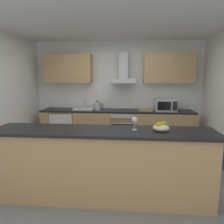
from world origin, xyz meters
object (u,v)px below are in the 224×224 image
(sink, at_px, (84,109))
(chopping_board, at_px, (146,110))
(refrigerator, at_px, (65,128))
(range_hood, at_px, (124,74))
(fruit_bowl, at_px, (161,127))
(oven, at_px, (123,128))
(wine_glass, at_px, (135,121))
(microwave, at_px, (166,105))
(kettle, at_px, (98,106))

(sink, bearing_deg, chopping_board, -1.29)
(refrigerator, bearing_deg, sink, 1.55)
(refrigerator, bearing_deg, range_hood, 5.09)
(chopping_board, bearing_deg, fruit_bowl, -88.95)
(sink, bearing_deg, refrigerator, -178.45)
(oven, height_order, wine_glass, wine_glass)
(oven, height_order, chopping_board, chopping_board)
(range_hood, bearing_deg, oven, -90.00)
(microwave, distance_m, fruit_bowl, 2.39)
(wine_glass, height_order, fruit_bowl, wine_glass)
(sink, relative_size, range_hood, 0.69)
(kettle, xyz_separation_m, fruit_bowl, (1.23, -2.35, 0.05))
(sink, xyz_separation_m, wine_glass, (1.23, -2.39, 0.20))
(microwave, xyz_separation_m, chopping_board, (-0.46, 0.00, -0.14))
(refrigerator, height_order, sink, sink)
(refrigerator, distance_m, sink, 0.72)
(range_hood, height_order, wine_glass, range_hood)
(refrigerator, xyz_separation_m, range_hood, (1.48, 0.13, 1.36))
(wine_glass, xyz_separation_m, chopping_board, (0.31, 2.35, -0.22))
(microwave, xyz_separation_m, range_hood, (-1.02, 0.16, 0.74))
(microwave, bearing_deg, oven, 178.43)
(sink, relative_size, chopping_board, 1.47)
(chopping_board, bearing_deg, microwave, -0.52)
(fruit_bowl, bearing_deg, sink, 123.41)
(oven, xyz_separation_m, kettle, (-0.62, -0.03, 0.55))
(range_hood, xyz_separation_m, chopping_board, (0.56, -0.15, -0.88))
(fruit_bowl, bearing_deg, wine_glass, 178.61)
(sink, distance_m, wine_glass, 2.69)
(microwave, relative_size, fruit_bowl, 2.27)
(wine_glass, bearing_deg, oven, 96.09)
(refrigerator, relative_size, range_hood, 1.18)
(microwave, height_order, range_hood, range_hood)
(wine_glass, bearing_deg, refrigerator, 126.22)
(microwave, bearing_deg, range_hood, 171.22)
(refrigerator, bearing_deg, microwave, -0.58)
(wine_glass, bearing_deg, fruit_bowl, -1.39)
(chopping_board, bearing_deg, refrigerator, 179.41)
(sink, bearing_deg, kettle, -7.25)
(range_hood, distance_m, wine_glass, 2.60)
(kettle, bearing_deg, microwave, 0.20)
(range_hood, bearing_deg, fruit_bowl, -76.49)
(refrigerator, bearing_deg, oven, 0.11)
(oven, relative_size, sink, 1.60)
(wine_glass, height_order, chopping_board, wine_glass)
(range_hood, height_order, fruit_bowl, range_hood)
(refrigerator, xyz_separation_m, sink, (0.51, 0.01, 0.50))
(kettle, bearing_deg, sink, 172.75)
(fruit_bowl, distance_m, chopping_board, 2.36)
(refrigerator, height_order, wine_glass, wine_glass)
(microwave, distance_m, kettle, 1.64)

